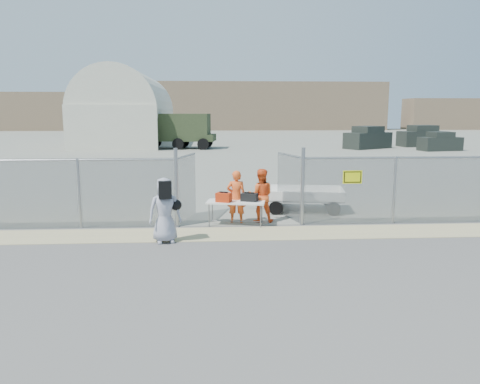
{
  "coord_description": "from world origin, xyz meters",
  "views": [
    {
      "loc": [
        -0.89,
        -12.55,
        3.64
      ],
      "look_at": [
        0.0,
        2.0,
        1.1
      ],
      "focal_mm": 35.0,
      "sensor_mm": 36.0,
      "label": 1
    }
  ],
  "objects": [
    {
      "name": "black_duffel",
      "position": [
        0.31,
        2.1,
        0.91
      ],
      "size": [
        0.59,
        0.47,
        0.25
      ],
      "primitive_type": "cube",
      "rotation": [
        0.0,
        0.0,
        -0.36
      ],
      "color": "black",
      "rests_on": "folding_table"
    },
    {
      "name": "folding_table",
      "position": [
        -0.13,
        2.12,
        0.39
      ],
      "size": [
        1.95,
        1.07,
        0.78
      ],
      "primitive_type": null,
      "rotation": [
        0.0,
        0.0,
        -0.17
      ],
      "color": "white",
      "rests_on": "ground"
    },
    {
      "name": "tarmac_inside",
      "position": [
        0.0,
        42.0,
        0.01
      ],
      "size": [
        160.0,
        80.0,
        0.01
      ],
      "primitive_type": "cube",
      "color": "gray",
      "rests_on": "ground"
    },
    {
      "name": "quonset_hangar",
      "position": [
        -10.0,
        40.0,
        4.0
      ],
      "size": [
        9.0,
        18.0,
        8.0
      ],
      "primitive_type": null,
      "color": "beige",
      "rests_on": "ground"
    },
    {
      "name": "distant_hills",
      "position": [
        5.0,
        78.0,
        4.5
      ],
      "size": [
        140.0,
        6.0,
        9.0
      ],
      "primitive_type": null,
      "color": "#7F684F",
      "rests_on": "ground"
    },
    {
      "name": "ground",
      "position": [
        0.0,
        0.0,
        0.0
      ],
      "size": [
        160.0,
        160.0,
        0.0
      ],
      "primitive_type": "plane",
      "color": "#494949"
    },
    {
      "name": "parked_vehicle_mid",
      "position": [
        20.8,
        34.55,
        1.06
      ],
      "size": [
        4.93,
        2.7,
        2.13
      ],
      "primitive_type": null,
      "rotation": [
        0.0,
        0.0,
        0.13
      ],
      "color": "#242A25",
      "rests_on": "ground"
    },
    {
      "name": "utility_trailer",
      "position": [
        2.48,
        4.16,
        0.45
      ],
      "size": [
        3.93,
        2.43,
        0.89
      ],
      "primitive_type": null,
      "rotation": [
        0.0,
        0.0,
        -0.15
      ],
      "color": "white",
      "rests_on": "ground"
    },
    {
      "name": "security_worker_right",
      "position": [
        0.71,
        2.51,
        0.89
      ],
      "size": [
        0.91,
        0.73,
        1.77
      ],
      "primitive_type": "imported",
      "rotation": [
        0.0,
        0.0,
        3.07
      ],
      "color": "#F6591F",
      "rests_on": "ground"
    },
    {
      "name": "dirt_strip",
      "position": [
        0.0,
        1.0,
        0.01
      ],
      "size": [
        44.0,
        1.6,
        0.01
      ],
      "primitive_type": "cube",
      "color": "tan",
      "rests_on": "ground"
    },
    {
      "name": "visitor",
      "position": [
        -2.2,
        0.24,
        0.91
      ],
      "size": [
        1.0,
        0.76,
        1.83
      ],
      "primitive_type": "imported",
      "rotation": [
        0.0,
        0.0,
        0.21
      ],
      "color": "#989AA8",
      "rests_on": "ground"
    },
    {
      "name": "parked_vehicle_far",
      "position": [
        20.12,
        29.34,
        0.85
      ],
      "size": [
        3.98,
        2.31,
        1.7
      ],
      "primitive_type": null,
      "rotation": [
        0.0,
        0.0,
        0.17
      ],
      "color": "#242A25",
      "rests_on": "ground"
    },
    {
      "name": "security_worker_left",
      "position": [
        -0.09,
        2.45,
        0.87
      ],
      "size": [
        0.68,
        0.5,
        1.73
      ],
      "primitive_type": "imported",
      "rotation": [
        0.0,
        0.0,
        3.0
      ],
      "color": "#F6591F",
      "rests_on": "ground"
    },
    {
      "name": "parked_vehicle_near",
      "position": [
        14.29,
        32.21,
        1.06
      ],
      "size": [
        5.12,
        4.2,
        2.12
      ],
      "primitive_type": null,
      "rotation": [
        0.0,
        0.0,
        0.53
      ],
      "color": "#242A25",
      "rests_on": "ground"
    },
    {
      "name": "orange_bag",
      "position": [
        -0.52,
        2.03,
        0.93
      ],
      "size": [
        0.54,
        0.46,
        0.29
      ],
      "primitive_type": "cube",
      "rotation": [
        0.0,
        0.0,
        -0.39
      ],
      "color": "red",
      "rests_on": "folding_table"
    },
    {
      "name": "chain_link_fence",
      "position": [
        0.0,
        2.0,
        1.1
      ],
      "size": [
        40.0,
        0.2,
        2.2
      ],
      "primitive_type": null,
      "color": "gray",
      "rests_on": "ground"
    },
    {
      "name": "military_truck",
      "position": [
        -4.06,
        33.33,
        1.68
      ],
      "size": [
        7.33,
        3.52,
        3.36
      ],
      "primitive_type": null,
      "rotation": [
        0.0,
        0.0,
        -0.13
      ],
      "color": "#2F3B21",
      "rests_on": "ground"
    }
  ]
}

